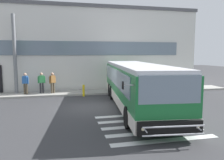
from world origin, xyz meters
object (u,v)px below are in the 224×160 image
Objects in this scene: passenger_at_curb_edge at (52,81)px; entry_support_column at (15,54)px; safety_bollard_yellow at (84,91)px; passenger_by_doorway at (42,82)px; bus_main_foreground at (136,86)px; passenger_near_column at (25,82)px.

entry_support_column is at bearing 166.25° from passenger_at_curb_edge.
safety_bollard_yellow is at bearing -18.93° from entry_support_column.
bus_main_foreground is at bearing -42.83° from passenger_by_doorway.
entry_support_column is 6.23m from safety_bollard_yellow.
passenger_near_column is at bearing -171.56° from passenger_by_doorway.
passenger_by_doorway is (2.00, -0.48, -2.21)m from entry_support_column.
entry_support_column reaches higher than passenger_by_doorway.
passenger_near_column is 1.22m from passenger_by_doorway.
passenger_near_column is at bearing 143.17° from bus_main_foreground.
entry_support_column is 2.44m from passenger_near_column.
entry_support_column reaches higher than safety_bollard_yellow.
bus_main_foreground is 7.16× the size of passenger_by_doorway.
passenger_near_column is 1.00× the size of passenger_by_doorway.
passenger_by_doorway is 1.00× the size of passenger_at_curb_edge.
passenger_by_doorway is at bearing 165.49° from passenger_at_curb_edge.
bus_main_foreground is 8.26m from passenger_by_doorway.
passenger_by_doorway is 1.86× the size of safety_bollard_yellow.
passenger_at_curb_edge is at bearing -14.51° from passenger_by_doorway.
entry_support_column is at bearing 142.91° from bus_main_foreground.
passenger_at_curb_edge is at bearing 133.99° from bus_main_foreground.
entry_support_column reaches higher than passenger_near_column.
bus_main_foreground reaches higher than safety_bollard_yellow.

